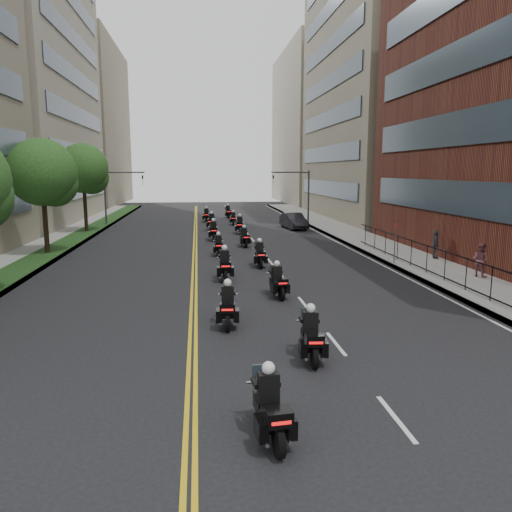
{
  "coord_description": "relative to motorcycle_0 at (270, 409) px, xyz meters",
  "views": [
    {
      "loc": [
        -1.2,
        -10.14,
        5.58
      ],
      "look_at": [
        1.65,
        14.24,
        1.37
      ],
      "focal_mm": 35.0,
      "sensor_mm": 36.0,
      "label": 1
    }
  ],
  "objects": [
    {
      "name": "ground",
      "position": [
        -0.22,
        0.52,
        -0.65
      ],
      "size": [
        160.0,
        160.0,
        0.0
      ],
      "primitive_type": "plane",
      "color": "black",
      "rests_on": "ground"
    },
    {
      "name": "sidewalk_right",
      "position": [
        11.78,
        25.52,
        -0.58
      ],
      "size": [
        4.0,
        90.0,
        0.15
      ],
      "primitive_type": "cube",
      "color": "gray",
      "rests_on": "ground"
    },
    {
      "name": "sidewalk_left",
      "position": [
        -12.22,
        25.52,
        -0.58
      ],
      "size": [
        4.0,
        90.0,
        0.15
      ],
      "primitive_type": "cube",
      "color": "gray",
      "rests_on": "ground"
    },
    {
      "name": "grass_strip",
      "position": [
        -11.42,
        25.52,
        -0.48
      ],
      "size": [
        2.0,
        90.0,
        0.04
      ],
      "primitive_type": "cube",
      "color": "#173914",
      "rests_on": "sidewalk_left"
    },
    {
      "name": "building_right_tan",
      "position": [
        21.26,
        48.52,
        14.35
      ],
      "size": [
        15.11,
        28.0,
        30.0
      ],
      "color": "#7B725A",
      "rests_on": "ground"
    },
    {
      "name": "building_right_far",
      "position": [
        21.28,
        78.52,
        12.35
      ],
      "size": [
        15.0,
        28.0,
        26.0
      ],
      "primitive_type": "cube",
      "color": "gray",
      "rests_on": "ground"
    },
    {
      "name": "building_left_far",
      "position": [
        -22.22,
        78.52,
        12.35
      ],
      "size": [
        16.0,
        28.0,
        26.0
      ],
      "primitive_type": "cube",
      "color": "#7B725A",
      "rests_on": "ground"
    },
    {
      "name": "iron_fence",
      "position": [
        10.78,
        12.52,
        0.25
      ],
      "size": [
        0.05,
        28.0,
        1.5
      ],
      "color": "black",
      "rests_on": "sidewalk_right"
    },
    {
      "name": "street_trees",
      "position": [
        -11.26,
        19.12,
        4.48
      ],
      "size": [
        4.4,
        38.4,
        7.98
      ],
      "color": "#312116",
      "rests_on": "ground"
    },
    {
      "name": "traffic_signal_right",
      "position": [
        9.32,
        42.52,
        3.04
      ],
      "size": [
        4.09,
        0.2,
        5.6
      ],
      "color": "#3F3F44",
      "rests_on": "ground"
    },
    {
      "name": "traffic_signal_left",
      "position": [
        -9.75,
        42.52,
        3.04
      ],
      "size": [
        4.09,
        0.2,
        5.6
      ],
      "color": "#3F3F44",
      "rests_on": "ground"
    },
    {
      "name": "motorcycle_0",
      "position": [
        0.0,
        0.0,
        0.0
      ],
      "size": [
        0.63,
        2.25,
        1.66
      ],
      "rotation": [
        0.0,
        0.0,
        0.1
      ],
      "color": "black",
      "rests_on": "ground"
    },
    {
      "name": "motorcycle_1",
      "position": [
        1.86,
        4.3,
        0.01
      ],
      "size": [
        0.59,
        2.29,
        1.69
      ],
      "rotation": [
        0.0,
        0.0,
        -0.07
      ],
      "color": "black",
      "rests_on": "ground"
    },
    {
      "name": "motorcycle_2",
      "position": [
        -0.4,
        7.9,
        0.02
      ],
      "size": [
        0.6,
        2.32,
        1.71
      ],
      "rotation": [
        0.0,
        0.0,
        -0.07
      ],
      "color": "black",
      "rests_on": "ground"
    },
    {
      "name": "motorcycle_3",
      "position": [
        2.06,
        11.83,
        -0.01
      ],
      "size": [
        0.62,
        2.2,
        1.63
      ],
      "rotation": [
        0.0,
        0.0,
        0.1
      ],
      "color": "black",
      "rests_on": "ground"
    },
    {
      "name": "motorcycle_4",
      "position": [
        -0.09,
        15.61,
        0.06
      ],
      "size": [
        0.56,
        2.45,
        1.81
      ],
      "rotation": [
        0.0,
        0.0,
        -0.0
      ],
      "color": "black",
      "rests_on": "ground"
    },
    {
      "name": "motorcycle_5",
      "position": [
        2.15,
        19.01,
        0.01
      ],
      "size": [
        0.52,
        2.27,
        1.68
      ],
      "rotation": [
        0.0,
        0.0,
        -0.02
      ],
      "color": "black",
      "rests_on": "ground"
    },
    {
      "name": "motorcycle_6",
      "position": [
        -0.09,
        23.17,
        -0.03
      ],
      "size": [
        0.49,
        2.13,
        1.57
      ],
      "rotation": [
        0.0,
        0.0,
        0.01
      ],
      "color": "black",
      "rests_on": "ground"
    },
    {
      "name": "motorcycle_7",
      "position": [
        1.97,
        26.87,
        -0.02
      ],
      "size": [
        0.57,
        2.19,
        1.62
      ],
      "rotation": [
        0.0,
        0.0,
        0.07
      ],
      "color": "black",
      "rests_on": "ground"
    },
    {
      "name": "motorcycle_8",
      "position": [
        -0.18,
        30.61,
        0.05
      ],
      "size": [
        0.56,
        2.43,
        1.79
      ],
      "rotation": [
        0.0,
        0.0,
        -0.0
      ],
      "color": "black",
      "rests_on": "ground"
    },
    {
      "name": "motorcycle_9",
      "position": [
        2.29,
        34.71,
        0.05
      ],
      "size": [
        0.67,
        2.41,
        1.78
      ],
      "rotation": [
        0.0,
        0.0,
        -0.1
      ],
      "color": "black",
      "rests_on": "ground"
    },
    {
      "name": "motorcycle_10",
      "position": [
        -0.15,
        37.86,
        0.04
      ],
      "size": [
        0.71,
        2.39,
        1.77
      ],
      "rotation": [
        0.0,
        0.0,
        -0.12
      ],
      "color": "black",
      "rests_on": "ground"
    },
    {
      "name": "motorcycle_11",
      "position": [
        2.24,
        41.97,
        -0.05
      ],
      "size": [
        0.57,
        2.07,
        1.53
      ],
      "rotation": [
        0.0,
        0.0,
        -0.1
      ],
      "color": "black",
      "rests_on": "ground"
    },
    {
      "name": "motorcycle_12",
      "position": [
        -0.49,
        45.53,
        0.02
      ],
      "size": [
        0.58,
        2.31,
        1.7
      ],
      "rotation": [
        0.0,
        0.0,
        -0.06
      ],
      "color": "black",
      "rests_on": "ground"
    },
    {
      "name": "motorcycle_13",
      "position": [
        2.13,
        49.44,
        0.02
      ],
      "size": [
        0.6,
        2.33,
        1.72
      ],
      "rotation": [
        0.0,
        0.0,
        0.07
      ],
      "color": "black",
      "rests_on": "ground"
    },
    {
      "name": "parked_sedan",
      "position": [
        7.81,
        37.79,
        0.11
      ],
      "size": [
        2.18,
        4.82,
        1.53
      ],
      "primitive_type": "imported",
      "rotation": [
        0.0,
        0.0,
        0.12
      ],
      "color": "black",
      "rests_on": "ground"
    },
    {
      "name": "pedestrian_b",
      "position": [
        13.06,
        14.19,
        0.38
      ],
      "size": [
        1.0,
        1.07,
        1.77
      ],
      "primitive_type": "imported",
      "rotation": [
        0.0,
        0.0,
        2.06
      ],
      "color": "brown",
      "rests_on": "sidewalk_right"
    },
    {
      "name": "pedestrian_c",
      "position": [
        13.28,
        19.64,
        0.38
      ],
      "size": [
        0.65,
        1.1,
        1.76
      ],
      "primitive_type": "imported",
      "rotation": [
        0.0,
        0.0,
        1.34
      ],
      "color": "#414149",
      "rests_on": "sidewalk_right"
    }
  ]
}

